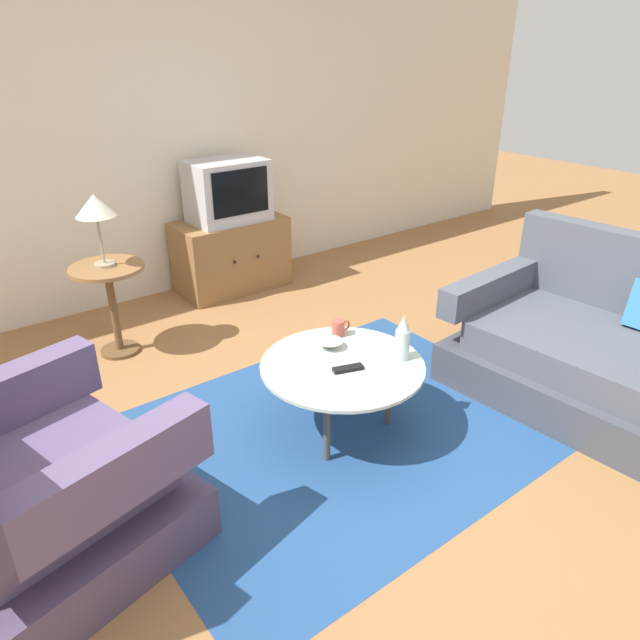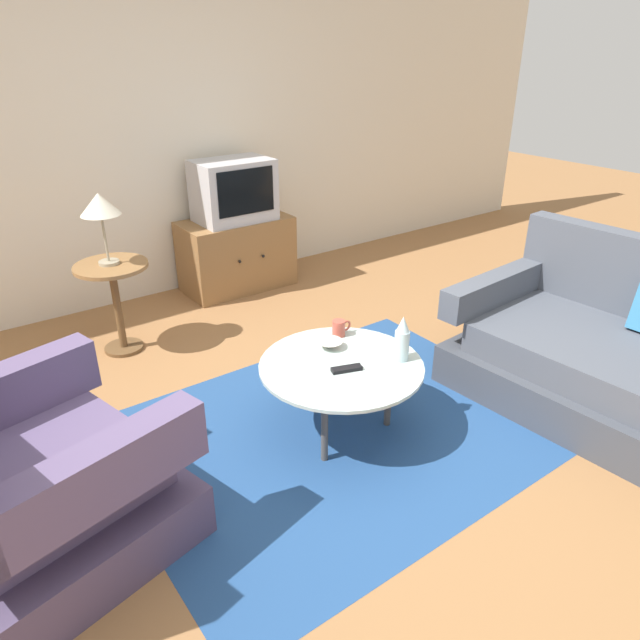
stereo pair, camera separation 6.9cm
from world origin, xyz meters
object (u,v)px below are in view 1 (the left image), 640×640
(tv_stand, at_px, (231,255))
(bowl, at_px, (330,344))
(mug, at_px, (339,328))
(television, at_px, (228,191))
(couch, at_px, (604,355))
(table_lamp, at_px, (95,208))
(coffee_table, at_px, (343,369))
(vase, at_px, (403,338))
(armchair, at_px, (35,496))
(side_table, at_px, (111,292))
(tv_remote_dark, at_px, (348,369))

(tv_stand, distance_m, bowl, 2.00)
(mug, bearing_deg, television, 78.96)
(couch, distance_m, table_lamp, 3.13)
(tv_stand, bearing_deg, coffee_table, -104.49)
(tv_stand, bearing_deg, vase, -96.77)
(coffee_table, distance_m, bowl, 0.19)
(armchair, relative_size, bowl, 7.94)
(couch, distance_m, coffee_table, 1.55)
(couch, distance_m, television, 2.94)
(bowl, bearing_deg, television, 75.68)
(armchair, xyz_separation_m, table_lamp, (0.86, 1.53, 0.67))
(table_lamp, bearing_deg, couch, -48.23)
(side_table, xyz_separation_m, bowl, (0.69, -1.42, -0.01))
(armchair, distance_m, tv_stand, 2.89)
(mug, bearing_deg, couch, -37.68)
(armchair, bearing_deg, table_lamp, 136.98)
(armchair, xyz_separation_m, mug, (1.68, 0.19, 0.14))
(bowl, bearing_deg, side_table, 115.88)
(tv_stand, height_order, tv_remote_dark, tv_stand)
(table_lamp, height_order, vase, table_lamp)
(table_lamp, relative_size, bowl, 3.23)
(tv_stand, xyz_separation_m, mug, (-0.36, -1.85, 0.16))
(side_table, bearing_deg, table_lamp, 107.61)
(tv_stand, xyz_separation_m, television, (0.00, -0.01, 0.53))
(coffee_table, relative_size, television, 1.41)
(vase, bearing_deg, armchair, 173.12)
(table_lamp, xyz_separation_m, mug, (0.82, -1.34, -0.53))
(armchair, distance_m, vase, 1.80)
(coffee_table, relative_size, mug, 7.02)
(mug, bearing_deg, tv_remote_dark, -122.41)
(tv_stand, height_order, television, television)
(tv_remote_dark, bearing_deg, couch, -4.32)
(armchair, height_order, television, television)
(bowl, bearing_deg, table_lamp, 115.82)
(vase, xyz_separation_m, mug, (-0.09, 0.41, -0.07))
(coffee_table, distance_m, mug, 0.33)
(table_lamp, bearing_deg, armchair, -119.23)
(armchair, relative_size, side_table, 1.82)
(vase, bearing_deg, couch, -25.25)
(side_table, distance_m, vase, 1.96)
(tv_remote_dark, bearing_deg, side_table, 129.05)
(bowl, height_order, tv_remote_dark, bowl)
(coffee_table, height_order, table_lamp, table_lamp)
(coffee_table, relative_size, tv_remote_dark, 5.20)
(side_table, xyz_separation_m, television, (1.18, 0.51, 0.39))
(television, distance_m, bowl, 2.02)
(couch, distance_m, side_table, 3.04)
(mug, bearing_deg, coffee_table, -125.72)
(mug, bearing_deg, side_table, 121.67)
(vase, bearing_deg, bowl, 125.07)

